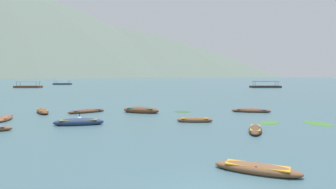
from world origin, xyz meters
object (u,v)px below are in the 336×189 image
at_px(rowboat_8, 5,118).
at_px(rowboat_5, 141,110).
at_px(rowboat_2, 87,111).
at_px(ferry_0, 265,86).
at_px(rowboat_4, 251,111).
at_px(rowboat_0, 195,120).
at_px(rowboat_1, 255,130).
at_px(mooring_buoy, 79,119).
at_px(ferry_2, 28,87).
at_px(ferry_1, 62,84).
at_px(rowboat_3, 79,122).
at_px(rowboat_6, 43,111).
at_px(rowboat_10, 257,169).

bearing_deg(rowboat_8, rowboat_5, 21.57).
relative_size(rowboat_2, ferry_0, 0.38).
bearing_deg(rowboat_5, rowboat_4, 0.59).
relative_size(rowboat_0, rowboat_4, 0.73).
height_order(rowboat_0, rowboat_1, rowboat_0).
bearing_deg(rowboat_2, mooring_buoy, -82.28).
xyz_separation_m(rowboat_1, ferry_2, (-54.40, 80.75, 0.29)).
xyz_separation_m(rowboat_4, mooring_buoy, (-18.03, -5.12, -0.07)).
bearing_deg(rowboat_4, rowboat_8, -168.61).
bearing_deg(rowboat_5, mooring_buoy, -137.55).
height_order(rowboat_8, ferry_1, ferry_1).
height_order(ferry_0, ferry_2, same).
height_order(rowboat_3, rowboat_6, rowboat_3).
height_order(rowboat_3, ferry_1, ferry_1).
bearing_deg(rowboat_10, rowboat_0, 94.36).
bearing_deg(rowboat_2, rowboat_0, -30.40).
height_order(rowboat_5, rowboat_8, rowboat_5).
relative_size(rowboat_10, ferry_0, 0.34).
relative_size(rowboat_5, rowboat_8, 1.25).
xyz_separation_m(rowboat_8, ferry_0, (52.68, 72.88, 0.29)).
bearing_deg(ferry_2, rowboat_5, -57.03).
relative_size(rowboat_3, rowboat_10, 1.16).
bearing_deg(rowboat_2, ferry_0, 55.57).
relative_size(ferry_0, ferry_2, 1.14).
xyz_separation_m(rowboat_0, rowboat_10, (1.00, -13.15, -0.02)).
bearing_deg(mooring_buoy, ferry_1, 109.90).
xyz_separation_m(rowboat_0, rowboat_1, (3.92, -4.55, -0.02)).
bearing_deg(rowboat_6, rowboat_4, 0.29).
xyz_separation_m(rowboat_2, mooring_buoy, (0.71, -5.21, -0.07)).
height_order(rowboat_3, ferry_2, ferry_2).
xyz_separation_m(rowboat_3, rowboat_6, (-6.25, 7.72, -0.03)).
height_order(rowboat_0, ferry_0, ferry_0).
xyz_separation_m(rowboat_0, rowboat_8, (-17.65, 1.57, -0.02)).
height_order(ferry_1, ferry_2, same).
bearing_deg(rowboat_10, rowboat_5, 107.69).
height_order(rowboat_2, rowboat_3, rowboat_3).
height_order(rowboat_3, ferry_0, ferry_0).
height_order(rowboat_6, ferry_0, ferry_0).
bearing_deg(rowboat_3, rowboat_4, 24.38).
bearing_deg(rowboat_2, rowboat_6, -177.46).
relative_size(rowboat_3, ferry_2, 0.45).
relative_size(rowboat_2, rowboat_3, 0.95).
bearing_deg(rowboat_6, rowboat_2, 2.54).
bearing_deg(ferry_0, rowboat_0, -115.20).
distance_m(rowboat_4, mooring_buoy, 18.74).
xyz_separation_m(rowboat_8, ferry_1, (-33.42, 111.44, 0.30)).
bearing_deg(rowboat_1, ferry_1, 115.07).
bearing_deg(rowboat_10, ferry_1, 112.43).
bearing_deg(mooring_buoy, rowboat_6, 137.88).
bearing_deg(rowboat_8, ferry_1, 106.70).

